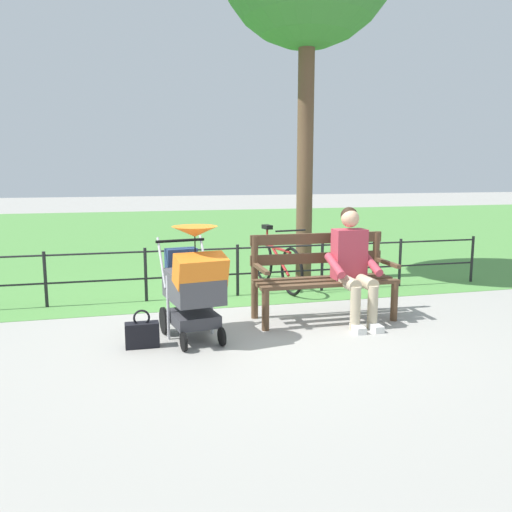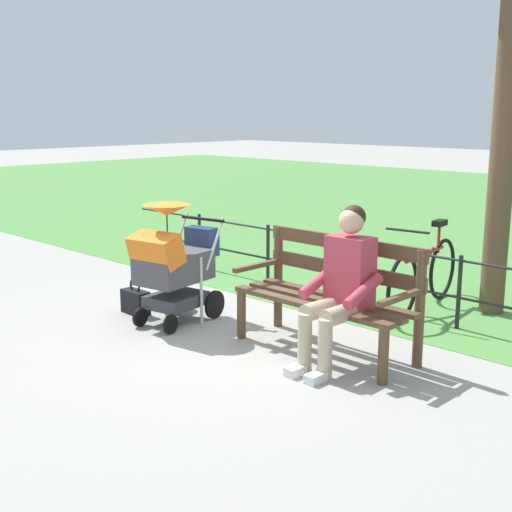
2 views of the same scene
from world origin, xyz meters
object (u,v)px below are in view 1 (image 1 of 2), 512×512
(park_bench, at_px, (322,273))
(handbag, at_px, (142,334))
(person_on_bench, at_px, (353,262))
(bicycle, at_px, (276,263))
(stroller, at_px, (193,282))

(park_bench, bearing_deg, handbag, 14.66)
(person_on_bench, height_order, bicycle, person_on_bench)
(park_bench, height_order, stroller, stroller)
(park_bench, bearing_deg, stroller, 16.34)
(stroller, xyz_separation_m, bicycle, (-1.46, -2.06, -0.23))
(park_bench, bearing_deg, bicycle, -87.81)
(stroller, distance_m, bicycle, 2.54)
(stroller, relative_size, bicycle, 0.70)
(person_on_bench, relative_size, stroller, 1.11)
(park_bench, height_order, bicycle, park_bench)
(bicycle, bearing_deg, handbag, 47.37)
(park_bench, height_order, handbag, park_bench)
(stroller, bearing_deg, handbag, 9.51)
(handbag, bearing_deg, person_on_bench, -172.37)
(handbag, relative_size, bicycle, 0.22)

